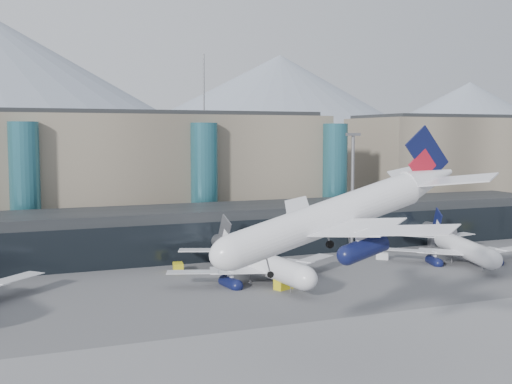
# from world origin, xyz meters

# --- Properties ---
(ground) EXTENTS (900.00, 900.00, 0.00)m
(ground) POSITION_xyz_m (0.00, 0.00, 0.00)
(ground) COLOR #515154
(ground) RESTS_ON ground
(runway_strip) EXTENTS (400.00, 40.00, 0.04)m
(runway_strip) POSITION_xyz_m (0.00, -15.00, 0.02)
(runway_strip) COLOR slate
(runway_strip) RESTS_ON ground
(runway_markings) EXTENTS (128.00, 1.00, 0.02)m
(runway_markings) POSITION_xyz_m (-0.00, -15.00, 0.05)
(runway_markings) COLOR gold
(runway_markings) RESTS_ON ground
(concourse) EXTENTS (170.00, 27.00, 10.00)m
(concourse) POSITION_xyz_m (-0.02, 57.73, 4.97)
(concourse) COLOR black
(concourse) RESTS_ON ground
(terminal_main) EXTENTS (130.00, 30.00, 31.00)m
(terminal_main) POSITION_xyz_m (-25.00, 90.00, 15.44)
(terminal_main) COLOR gray
(terminal_main) RESTS_ON ground
(terminal_east) EXTENTS (70.00, 30.00, 31.00)m
(terminal_east) POSITION_xyz_m (95.00, 90.00, 15.44)
(terminal_east) COLOR gray
(terminal_east) RESTS_ON ground
(teal_towers) EXTENTS (116.40, 19.40, 46.00)m
(teal_towers) POSITION_xyz_m (-14.99, 74.01, 14.01)
(teal_towers) COLOR #286270
(teal_towers) RESTS_ON ground
(mountain_ridge) EXTENTS (910.00, 400.00, 110.00)m
(mountain_ridge) POSITION_xyz_m (15.97, 380.00, 45.74)
(mountain_ridge) COLOR gray
(mountain_ridge) RESTS_ON ground
(lightmast_mid) EXTENTS (3.00, 1.20, 25.60)m
(lightmast_mid) POSITION_xyz_m (30.00, 48.00, 14.42)
(lightmast_mid) COLOR slate
(lightmast_mid) RESTS_ON ground
(hero_jet) EXTENTS (31.79, 32.57, 10.50)m
(hero_jet) POSITION_xyz_m (-4.52, -10.33, 17.86)
(hero_jet) COLOR silver
(hero_jet) RESTS_ON ground
(jet_parked_mid) EXTENTS (34.68, 34.62, 11.25)m
(jet_parked_mid) POSITION_xyz_m (1.37, 32.41, 4.26)
(jet_parked_mid) COLOR silver
(jet_parked_mid) RESTS_ON ground
(jet_parked_right) EXTENTS (31.37, 32.77, 10.52)m
(jet_parked_right) POSITION_xyz_m (45.32, 32.27, 3.98)
(jet_parked_right) COLOR silver
(jet_parked_right) RESTS_ON ground
(veh_b) EXTENTS (2.19, 3.08, 1.63)m
(veh_b) POSITION_xyz_m (-9.81, 42.73, 0.82)
(veh_b) COLOR gold
(veh_b) RESTS_ON ground
(veh_c) EXTENTS (4.03, 3.01, 2.00)m
(veh_c) POSITION_xyz_m (4.90, 25.13, 1.00)
(veh_c) COLOR #48484C
(veh_c) RESTS_ON ground
(veh_g) EXTENTS (2.78, 2.65, 1.42)m
(veh_g) POSITION_xyz_m (31.77, 38.72, 0.71)
(veh_g) COLOR silver
(veh_g) RESTS_ON ground
(veh_h) EXTENTS (3.69, 2.88, 1.81)m
(veh_h) POSITION_xyz_m (2.92, 23.40, 0.90)
(veh_h) COLOR gold
(veh_h) RESTS_ON ground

